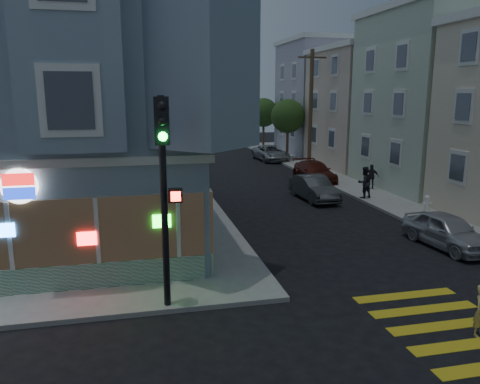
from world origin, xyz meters
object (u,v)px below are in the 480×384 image
object	(u,v)px
utility_pole	(311,109)
pedestrian_b	(372,177)
pedestrian_a	(364,182)
parked_car_c	(314,172)
parked_car_a	(447,231)
street_tree_far	(264,113)
parked_car_d	(271,153)
traffic_signal	(164,168)
fire_hydrant	(427,202)
street_tree_near	(288,116)
parked_car_b	(314,188)

from	to	relation	value
utility_pole	pedestrian_b	world-z (taller)	utility_pole
utility_pole	pedestrian_a	distance (m)	11.07
utility_pole	parked_car_c	bearing A→B (deg)	-106.42
parked_car_a	pedestrian_b	bearing A→B (deg)	72.02
utility_pole	street_tree_far	xyz separation A→B (m)	(0.20, 14.00, -0.86)
pedestrian_a	parked_car_d	distance (m)	16.52
utility_pole	traffic_signal	bearing A→B (deg)	-119.73
pedestrian_a	parked_car_c	bearing A→B (deg)	-97.78
pedestrian_a	pedestrian_b	bearing A→B (deg)	-139.80
utility_pole	traffic_signal	xyz separation A→B (m)	(-12.48, -21.85, -0.76)
pedestrian_a	pedestrian_b	world-z (taller)	pedestrian_a
utility_pole	traffic_signal	size ratio (longest dim) A/B	1.57
fire_hydrant	street_tree_near	bearing A→B (deg)	92.32
traffic_signal	street_tree_far	bearing A→B (deg)	77.49
utility_pole	parked_car_b	xyz separation A→B (m)	(-3.40, -9.63, -4.11)
parked_car_d	parked_car_c	bearing A→B (deg)	-93.46
utility_pole	fire_hydrant	bearing A→B (deg)	-85.85
street_tree_far	fire_hydrant	bearing A→B (deg)	-88.35
utility_pole	parked_car_a	size ratio (longest dim) A/B	2.26
utility_pole	parked_car_b	distance (m)	11.00
street_tree_far	pedestrian_a	distance (m)	24.58
street_tree_far	parked_car_d	distance (m)	8.66
parked_car_c	fire_hydrant	size ratio (longest dim) A/B	6.00
parked_car_b	parked_car_d	xyz separation A→B (m)	(2.10, 15.74, -0.00)
street_tree_far	parked_car_c	xyz separation A→B (m)	(-1.50, -18.43, -3.25)
parked_car_c	pedestrian_a	bearing A→B (deg)	-83.55
traffic_signal	fire_hydrant	size ratio (longest dim) A/B	7.29
street_tree_far	parked_car_c	size ratio (longest dim) A/B	1.12
street_tree_far	parked_car_d	world-z (taller)	street_tree_far
street_tree_far	parked_car_a	distance (m)	32.87
street_tree_near	parked_car_b	world-z (taller)	street_tree_near
parked_car_a	parked_car_c	size ratio (longest dim) A/B	0.84
fire_hydrant	parked_car_d	bearing A→B (deg)	96.60
parked_car_d	fire_hydrant	xyz separation A→B (m)	(2.30, -19.89, -0.12)
utility_pole	parked_car_c	xyz separation A→B (m)	(-1.30, -4.43, -4.11)
pedestrian_a	fire_hydrant	world-z (taller)	pedestrian_a
parked_car_c	street_tree_far	bearing A→B (deg)	86.00
utility_pole	parked_car_c	world-z (taller)	utility_pole
utility_pole	street_tree_near	distance (m)	6.06
street_tree_far	parked_car_b	distance (m)	24.12
parked_car_c	traffic_signal	size ratio (longest dim) A/B	0.82
traffic_signal	parked_car_d	bearing A→B (deg)	75.18
pedestrian_a	parked_car_a	bearing A→B (deg)	71.47
street_tree_near	pedestrian_b	xyz separation A→B (m)	(0.80, -14.07, -3.03)
street_tree_near	pedestrian_a	size ratio (longest dim) A/B	2.99
fire_hydrant	utility_pole	bearing A→B (deg)	94.15
street_tree_near	traffic_signal	bearing A→B (deg)	-114.48
street_tree_far	fire_hydrant	world-z (taller)	street_tree_far
pedestrian_b	parked_car_b	xyz separation A→B (m)	(-4.40, -1.56, -0.22)
parked_car_a	traffic_signal	distance (m)	11.98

